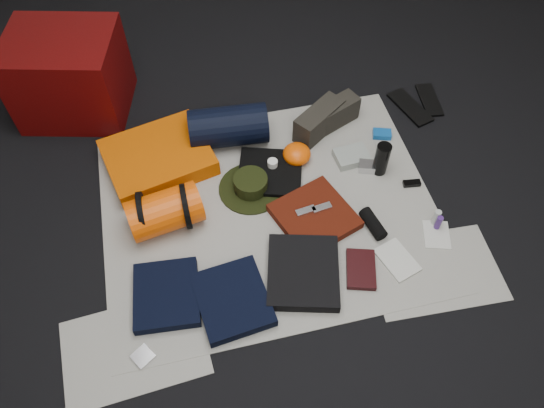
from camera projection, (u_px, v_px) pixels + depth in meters
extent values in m
cube|color=black|center=(269.00, 211.00, 2.60)|extent=(4.50, 4.50, 0.02)
cube|color=beige|center=(269.00, 209.00, 2.59)|extent=(1.60, 1.30, 0.01)
cube|color=beige|center=(134.00, 348.00, 2.18)|extent=(0.61, 0.44, 0.00)
cube|color=beige|center=(434.00, 271.00, 2.39)|extent=(0.60, 0.43, 0.00)
cube|color=#510605|center=(69.00, 75.00, 2.82)|extent=(0.65, 0.58, 0.46)
cube|color=#DD5802|center=(158.00, 157.00, 2.72)|extent=(0.60, 0.53, 0.09)
cylinder|color=#F25004|center=(165.00, 211.00, 2.46)|extent=(0.36, 0.25, 0.20)
cylinder|color=black|center=(143.00, 214.00, 2.44)|extent=(0.02, 0.22, 0.22)
cylinder|color=black|center=(186.00, 206.00, 2.46)|extent=(0.03, 0.22, 0.22)
cylinder|color=black|center=(228.00, 127.00, 2.76)|extent=(0.42, 0.24, 0.21)
cylinder|color=black|center=(251.00, 188.00, 2.66)|extent=(0.39, 0.39, 0.01)
cylinder|color=black|center=(251.00, 183.00, 2.62)|extent=(0.17, 0.17, 0.07)
cube|color=#2B2821|center=(319.00, 121.00, 2.83)|extent=(0.31, 0.27, 0.15)
cube|color=#2B2821|center=(334.00, 114.00, 2.87)|extent=(0.30, 0.21, 0.14)
cube|color=black|center=(410.00, 107.00, 3.00)|extent=(0.19, 0.31, 0.02)
cube|color=black|center=(429.00, 100.00, 3.03)|extent=(0.13, 0.27, 0.01)
cube|color=black|center=(167.00, 295.00, 2.29)|extent=(0.31, 0.34, 0.05)
cube|color=black|center=(233.00, 300.00, 2.28)|extent=(0.33, 0.37, 0.05)
cube|color=black|center=(303.00, 272.00, 2.35)|extent=(0.40, 0.43, 0.06)
cube|color=black|center=(270.00, 173.00, 2.70)|extent=(0.39, 0.38, 0.03)
cube|color=#4B1408|center=(314.00, 216.00, 2.54)|extent=(0.43, 0.43, 0.04)
ellipsoid|color=#F25004|center=(297.00, 154.00, 2.73)|extent=(0.19, 0.19, 0.10)
cube|color=gray|center=(352.00, 156.00, 2.76)|extent=(0.18, 0.14, 0.04)
cylinder|color=black|center=(382.00, 159.00, 2.65)|extent=(0.08, 0.08, 0.19)
cylinder|color=black|center=(373.00, 224.00, 2.50)|extent=(0.09, 0.17, 0.06)
cube|color=silver|center=(369.00, 167.00, 2.72)|extent=(0.12, 0.10, 0.04)
cube|color=#1053A1|center=(382.00, 134.00, 2.86)|extent=(0.11, 0.09, 0.03)
cylinder|color=#462474|center=(438.00, 223.00, 2.49)|extent=(0.03, 0.03, 0.08)
cylinder|color=#ACB1AD|center=(436.00, 218.00, 2.50)|extent=(0.04, 0.04, 0.09)
cube|color=black|center=(361.00, 269.00, 2.38)|extent=(0.18, 0.23, 0.03)
cube|color=beige|center=(397.00, 260.00, 2.42)|extent=(0.19, 0.23, 0.01)
cube|color=beige|center=(437.00, 235.00, 2.50)|extent=(0.16, 0.18, 0.01)
cube|color=black|center=(412.00, 183.00, 2.67)|extent=(0.09, 0.05, 0.02)
cube|color=silver|center=(143.00, 356.00, 2.15)|extent=(0.11, 0.11, 0.01)
cylinder|color=white|center=(273.00, 163.00, 2.69)|extent=(0.05, 0.05, 0.04)
cube|color=silver|center=(306.00, 211.00, 2.52)|extent=(0.10, 0.05, 0.01)
cube|color=silver|center=(322.00, 208.00, 2.53)|extent=(0.10, 0.05, 0.01)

